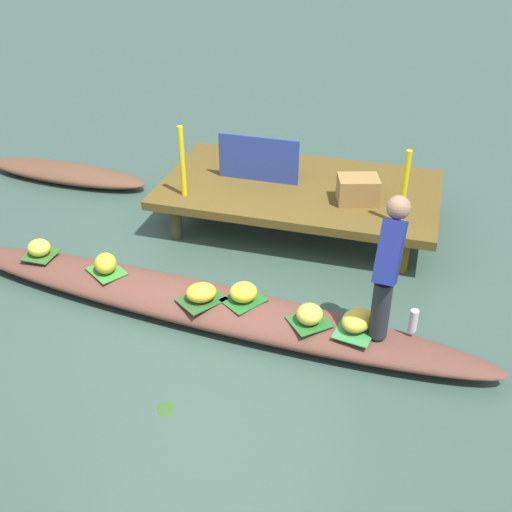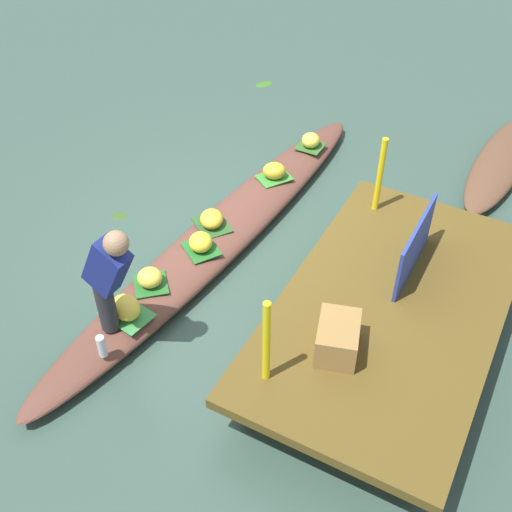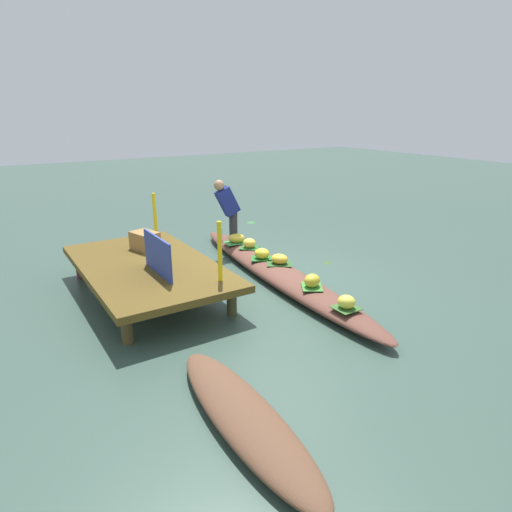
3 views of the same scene
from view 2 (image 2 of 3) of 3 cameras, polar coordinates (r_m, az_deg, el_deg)
canal_water at (r=6.82m, az=-3.19°, el=1.12°), size 40.00×40.00×0.00m
dock_platform at (r=5.64m, az=12.02°, el=-4.65°), size 3.20×1.80×0.50m
vendor_boat at (r=6.75m, az=-3.23°, el=1.87°), size 5.57×1.13×0.23m
moored_boat at (r=8.42m, az=21.06°, el=7.86°), size 2.41×0.66×0.21m
leaf_mat_0 at (r=7.37m, az=1.64°, el=7.05°), size 0.46×0.44×0.01m
banana_bunch_0 at (r=7.31m, az=1.65°, el=7.66°), size 0.31×0.33×0.19m
leaf_mat_1 at (r=7.95m, az=4.90°, el=9.78°), size 0.30×0.31×0.01m
banana_bunch_1 at (r=7.90m, az=4.93°, el=10.31°), size 0.28×0.27×0.17m
leaf_mat_2 at (r=6.10m, az=-9.41°, el=-2.51°), size 0.45×0.45×0.01m
banana_bunch_2 at (r=6.04m, az=-9.51°, el=-1.91°), size 0.30×0.30×0.18m
leaf_mat_3 at (r=6.69m, az=-3.97°, el=2.81°), size 0.49×0.51×0.01m
banana_bunch_3 at (r=6.64m, az=-4.00°, el=3.35°), size 0.37×0.35×0.17m
leaf_mat_4 at (r=6.41m, az=-4.95°, el=0.64°), size 0.45×0.47×0.01m
banana_bunch_4 at (r=6.35m, az=-4.99°, el=1.26°), size 0.34×0.34×0.18m
leaf_mat_5 at (r=5.86m, az=-11.50°, el=-5.12°), size 0.39×0.49×0.01m
banana_bunch_5 at (r=5.80m, az=-11.61°, el=-4.54°), size 0.36×0.40×0.17m
vendor_person at (r=5.25m, az=-13.13°, el=-1.67°), size 0.22×0.51×1.20m
water_bottle at (r=5.52m, az=-13.68°, el=-7.87°), size 0.07×0.07×0.22m
market_banner at (r=5.78m, az=14.09°, el=0.85°), size 0.96×0.03×0.54m
railing_post_west at (r=6.35m, az=11.06°, el=7.15°), size 0.06×0.06×0.82m
railing_post_east at (r=4.65m, az=0.94°, el=-7.74°), size 0.06×0.06×0.82m
produce_crate at (r=5.06m, az=7.34°, el=-7.32°), size 0.51×0.43×0.29m
drifting_plant_1 at (r=7.34m, az=-12.14°, el=3.54°), size 0.20×0.22×0.01m
drifting_plant_2 at (r=9.87m, az=0.72°, el=15.17°), size 0.32×0.27×0.01m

